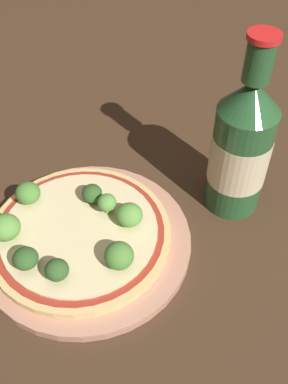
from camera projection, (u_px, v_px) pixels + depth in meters
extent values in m
plane|color=#3D2819|center=(80.00, 226.00, 0.57)|extent=(3.00, 3.00, 0.00)
cylinder|color=tan|center=(87.00, 241.00, 0.55)|extent=(0.25, 0.25, 0.01)
cylinder|color=tan|center=(80.00, 234.00, 0.54)|extent=(0.22, 0.22, 0.01)
cylinder|color=maroon|center=(80.00, 231.00, 0.54)|extent=(0.20, 0.20, 0.00)
cylinder|color=beige|center=(79.00, 230.00, 0.54)|extent=(0.19, 0.19, 0.00)
cylinder|color=#89A866|center=(119.00, 262.00, 0.50)|extent=(0.01, 0.01, 0.01)
ellipsoid|color=#477A33|center=(119.00, 256.00, 0.49)|extent=(0.03, 0.03, 0.03)
cylinder|color=#89A866|center=(129.00, 220.00, 0.54)|extent=(0.01, 0.01, 0.01)
ellipsoid|color=#568E3D|center=(129.00, 215.00, 0.53)|extent=(0.03, 0.03, 0.03)
cylinder|color=#89A866|center=(29.00, 199.00, 0.57)|extent=(0.01, 0.01, 0.01)
ellipsoid|color=#477A33|center=(28.00, 193.00, 0.56)|extent=(0.03, 0.03, 0.03)
cylinder|color=#89A866|center=(93.00, 198.00, 0.57)|extent=(0.01, 0.01, 0.01)
ellipsoid|color=#2D5123|center=(92.00, 193.00, 0.56)|extent=(0.03, 0.03, 0.02)
cylinder|color=#89A866|center=(27.00, 264.00, 0.50)|extent=(0.01, 0.01, 0.01)
ellipsoid|color=#2D5123|center=(25.00, 258.00, 0.49)|extent=(0.03, 0.03, 0.02)
cylinder|color=#89A866|center=(58.00, 275.00, 0.49)|extent=(0.01, 0.01, 0.01)
ellipsoid|color=#2D5123|center=(57.00, 270.00, 0.48)|extent=(0.03, 0.03, 0.02)
cylinder|color=#89A866|center=(108.00, 209.00, 0.55)|extent=(0.01, 0.01, 0.01)
ellipsoid|color=#568E3D|center=(107.00, 202.00, 0.54)|extent=(0.02, 0.02, 0.02)
cylinder|color=#89A866|center=(8.00, 234.00, 0.53)|extent=(0.01, 0.01, 0.01)
ellipsoid|color=#568E3D|center=(5.00, 227.00, 0.52)|extent=(0.04, 0.04, 0.03)
cylinder|color=#234C28|center=(239.00, 159.00, 0.55)|extent=(0.07, 0.07, 0.15)
cylinder|color=#C6B793|center=(239.00, 158.00, 0.55)|extent=(0.07, 0.07, 0.07)
cone|color=#234C28|center=(252.00, 96.00, 0.48)|extent=(0.07, 0.07, 0.04)
cylinder|color=#234C28|center=(259.00, 60.00, 0.45)|extent=(0.03, 0.03, 0.05)
cylinder|color=red|center=(264.00, 36.00, 0.43)|extent=(0.03, 0.03, 0.01)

